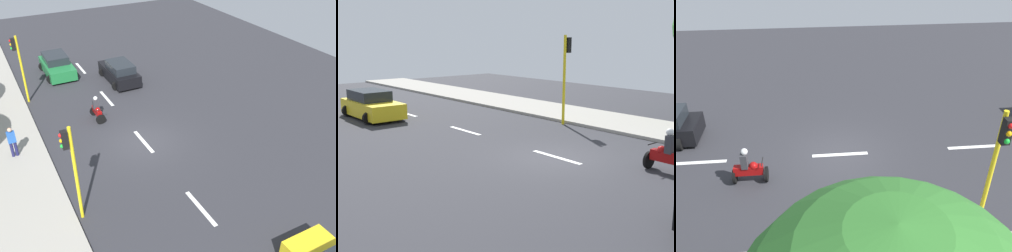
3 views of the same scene
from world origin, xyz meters
TOP-DOWN VIEW (x-y plane):
  - ground_plane at (0.00, 0.00)m, footprint 40.00×60.00m
  - sidewalk at (7.00, 0.00)m, footprint 4.00×60.00m
  - lane_stripe_far_north at (0.00, -12.00)m, footprint 0.20×2.40m
  - lane_stripe_north at (0.00, -6.00)m, footprint 0.20×2.40m
  - lane_stripe_mid at (0.00, 0.00)m, footprint 0.20×2.40m
  - lane_stripe_south at (0.00, 6.00)m, footprint 0.20×2.40m
  - car_black at (-1.88, -8.26)m, footprint 2.20×4.22m
  - car_green at (1.87, -11.68)m, footprint 2.34×4.14m
  - motorcycle at (1.44, -3.62)m, footprint 0.60×1.30m
  - pedestrian_near_signal at (6.56, -1.73)m, footprint 0.40×0.24m
  - traffic_light_corner at (4.85, -8.02)m, footprint 0.49×0.24m
  - traffic_light_midblock at (4.85, 4.05)m, footprint 0.49×0.24m

SIDE VIEW (x-z plane):
  - ground_plane at x=0.00m, z-range -0.10..0.00m
  - lane_stripe_far_north at x=0.00m, z-range 0.00..0.01m
  - lane_stripe_north at x=0.00m, z-range 0.00..0.01m
  - lane_stripe_mid at x=0.00m, z-range 0.00..0.01m
  - lane_stripe_south at x=0.00m, z-range 0.00..0.01m
  - sidewalk at x=7.00m, z-range 0.00..0.15m
  - motorcycle at x=1.44m, z-range -0.12..1.41m
  - car_black at x=-1.88m, z-range -0.05..1.47m
  - car_green at x=1.87m, z-range -0.05..1.47m
  - pedestrian_near_signal at x=6.56m, z-range 0.21..1.90m
  - traffic_light_corner at x=4.85m, z-range 0.68..5.18m
  - traffic_light_midblock at x=4.85m, z-range 0.68..5.18m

